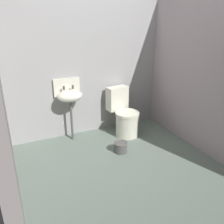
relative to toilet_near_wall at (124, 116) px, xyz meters
name	(u,v)px	position (x,y,z in m)	size (l,w,h in m)	color
ground_plane	(122,171)	(-0.51, -0.92, -0.36)	(2.97, 2.95, 0.08)	slate
wall_back	(86,70)	(-0.51, 0.40, 0.76)	(2.97, 0.10, 2.16)	#9B9999
wall_right	(204,78)	(0.83, -0.82, 0.76)	(0.10, 2.75, 2.16)	#A19297
toilet_near_wall	(124,116)	(0.00, 0.00, 0.00)	(0.46, 0.64, 0.78)	silver
sink	(69,95)	(-0.87, 0.19, 0.43)	(0.42, 0.35, 0.99)	#504E4E
bucket	(121,147)	(-0.33, -0.53, -0.24)	(0.21, 0.21, 0.16)	#504E4E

